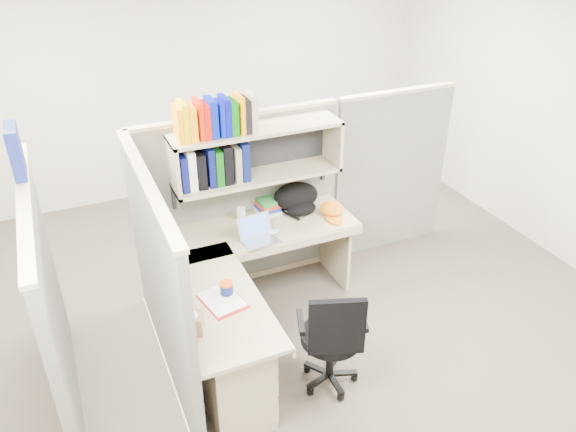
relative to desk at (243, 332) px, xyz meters
name	(u,v)px	position (x,y,z in m)	size (l,w,h in m)	color
ground	(281,338)	(0.41, 0.29, -0.44)	(6.00, 6.00, 0.00)	#352F29
room_shell	(279,156)	(0.41, 0.29, 1.18)	(6.00, 6.00, 6.00)	beige
cubicle	(214,226)	(0.04, 0.74, 0.47)	(3.79, 1.84, 1.95)	#5B5B57
desk	(243,332)	(0.00, 0.00, 0.00)	(1.74, 1.75, 0.73)	#9C8D6F
laptop	(260,231)	(0.38, 0.64, 0.39)	(0.28, 0.28, 0.20)	#BAB9BE
backpack	(298,199)	(0.88, 0.98, 0.41)	(0.41, 0.31, 0.24)	black
orange_cap	(332,208)	(1.12, 0.81, 0.35)	(0.20, 0.23, 0.11)	orange
snack_canister	(226,288)	(-0.07, 0.10, 0.34)	(0.10, 0.10, 0.09)	#0E1B52
tissue_box	(192,319)	(-0.39, -0.18, 0.39)	(0.13, 0.13, 0.20)	#8A6C4E
mouse	(274,231)	(0.54, 0.72, 0.31)	(0.09, 0.06, 0.04)	#97BDD6
paper_cup	(241,213)	(0.37, 1.05, 0.34)	(0.07, 0.07, 0.11)	silver
book_stack	(266,205)	(0.62, 1.10, 0.35)	(0.18, 0.25, 0.12)	gray
loose_paper	(222,299)	(-0.13, 0.05, 0.29)	(0.23, 0.31, 0.00)	white
task_chair	(331,353)	(0.54, -0.34, -0.12)	(0.53, 0.49, 0.92)	black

